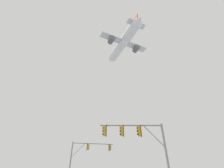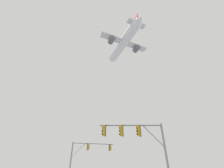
{
  "view_description": "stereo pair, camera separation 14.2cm",
  "coord_description": "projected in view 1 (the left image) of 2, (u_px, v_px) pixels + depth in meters",
  "views": [
    {
      "loc": [
        -0.65,
        -6.68,
        1.57
      ],
      "look_at": [
        1.39,
        16.1,
        15.6
      ],
      "focal_mm": 24.57,
      "sensor_mm": 36.0,
      "label": 1
    },
    {
      "loc": [
        -0.51,
        -6.7,
        1.57
      ],
      "look_at": [
        1.39,
        16.1,
        15.6
      ],
      "focal_mm": 24.57,
      "sensor_mm": 36.0,
      "label": 2
    }
  ],
  "objects": [
    {
      "name": "airplane",
      "position": [
        123.0,
        43.0,
        51.42
      ],
      "size": [
        16.35,
        21.17,
        5.91
      ],
      "color": "white"
    },
    {
      "name": "signal_pole_near",
      "position": [
        138.0,
        138.0,
        13.85
      ],
      "size": [
        5.9,
        0.76,
        5.96
      ],
      "color": "gray",
      "rests_on": "ground"
    },
    {
      "name": "signal_pole_far",
      "position": [
        86.0,
        153.0,
        23.93
      ],
      "size": [
        6.56,
        1.0,
        6.46
      ],
      "color": "gray",
      "rests_on": "ground"
    }
  ]
}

